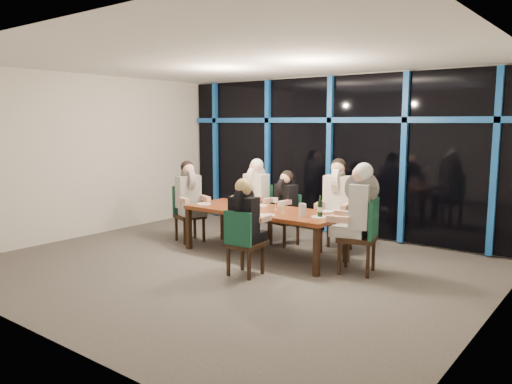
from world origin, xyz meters
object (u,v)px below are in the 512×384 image
at_px(chair_far_right, 338,215).
at_px(diner_far_left, 255,188).
at_px(diner_far_mid, 285,197).
at_px(water_pitcher, 302,210).
at_px(chair_far_mid, 288,216).
at_px(wine_bottle, 320,209).
at_px(chair_end_left, 187,210).
at_px(diner_end_left, 189,189).
at_px(chair_near_mid, 242,240).
at_px(diner_far_right, 337,191).
at_px(chair_end_right, 364,232).
at_px(chair_far_left, 258,209).
at_px(dining_table, 264,214).
at_px(diner_end_right, 359,202).
at_px(diner_near_mid, 245,213).

bearing_deg(chair_far_right, diner_far_left, 178.59).
xyz_separation_m(diner_far_mid, water_pitcher, (0.93, -0.91, -0.00)).
height_order(chair_far_mid, diner_far_mid, diner_far_mid).
bearing_deg(chair_far_mid, wine_bottle, -26.54).
distance_m(chair_end_left, diner_end_left, 0.40).
xyz_separation_m(chair_near_mid, diner_end_left, (-2.04, 1.03, 0.42)).
relative_size(diner_far_right, diner_end_left, 1.06).
xyz_separation_m(chair_end_right, wine_bottle, (-0.64, -0.13, 0.28)).
relative_size(chair_end_right, diner_end_left, 1.11).
distance_m(chair_end_left, diner_far_left, 1.28).
distance_m(chair_far_mid, diner_far_mid, 0.36).
distance_m(chair_far_left, wine_bottle, 2.06).
distance_m(diner_far_right, diner_end_left, 2.60).
distance_m(chair_far_mid, chair_near_mid, 1.99).
xyz_separation_m(dining_table, diner_far_mid, (-0.12, 0.78, 0.17)).
height_order(chair_far_mid, diner_end_right, diner_end_right).
xyz_separation_m(diner_end_left, diner_end_right, (3.22, 0.10, 0.08)).
distance_m(diner_far_right, water_pitcher, 1.09).
height_order(chair_end_right, water_pitcher, chair_end_right).
height_order(diner_far_right, water_pitcher, diner_far_right).
bearing_deg(dining_table, chair_near_mid, -68.24).
distance_m(chair_far_left, chair_far_mid, 0.66).
xyz_separation_m(chair_far_left, chair_far_right, (1.54, 0.18, 0.02)).
bearing_deg(chair_far_mid, diner_end_left, -138.30).
height_order(wine_bottle, water_pitcher, wine_bottle).
height_order(chair_end_left, diner_near_mid, diner_near_mid).
bearing_deg(chair_far_mid, diner_far_right, 17.11).
bearing_deg(water_pitcher, chair_end_left, -167.35).
bearing_deg(chair_far_left, diner_far_right, 4.32).
distance_m(diner_end_left, wine_bottle, 2.68).
distance_m(diner_end_left, water_pitcher, 2.43).
distance_m(dining_table, chair_far_right, 1.29).
height_order(diner_far_left, wine_bottle, diner_far_left).
height_order(chair_far_mid, diner_far_left, diner_far_left).
bearing_deg(chair_far_mid, diner_far_mid, -90.00).
xyz_separation_m(chair_far_left, chair_end_left, (-0.93, -0.87, -0.01)).
relative_size(chair_far_mid, diner_far_right, 0.87).
relative_size(diner_far_right, diner_end_right, 0.98).
bearing_deg(chair_near_mid, diner_end_left, -31.60).
bearing_deg(diner_end_left, dining_table, -68.69).
bearing_deg(chair_end_left, diner_far_mid, -43.54).
height_order(dining_table, chair_near_mid, chair_near_mid).
bearing_deg(diner_far_left, chair_far_mid, 8.09).
bearing_deg(chair_far_mid, water_pitcher, -35.89).
bearing_deg(chair_far_mid, diner_end_right, -13.61).
bearing_deg(dining_table, chair_far_right, 53.07).
xyz_separation_m(chair_end_right, diner_end_right, (-0.09, -0.02, 0.42)).
distance_m(diner_near_mid, water_pitcher, 0.94).
relative_size(diner_far_mid, water_pitcher, 4.55).
xyz_separation_m(chair_end_left, diner_near_mid, (2.12, -0.98, 0.34)).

